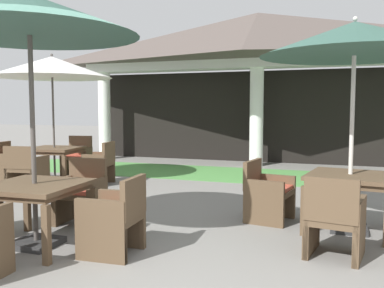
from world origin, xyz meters
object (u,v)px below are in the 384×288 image
patio_umbrella_mid_right (29,16)px  patio_chair_mid_right_east (115,218)px  patio_chair_near_foreground_south (334,220)px  patio_umbrella_mid_left (52,68)px  patio_table_near_foreground (350,181)px  patio_chair_mid_left_east (101,164)px  patio_table_mid_left (54,152)px  patio_umbrella_near_foreground (355,40)px  patio_chair_mid_left_north (77,157)px  patio_chair_near_foreground_west (267,193)px  patio_chair_mid_left_west (11,163)px  patio_table_mid_right (35,191)px  patio_chair_mid_left_south (26,170)px  patio_chair_mid_right_north (81,194)px

patio_umbrella_mid_right → patio_chair_mid_right_east: size_ratio=3.39×
patio_chair_near_foreground_south → patio_umbrella_mid_left: patio_umbrella_mid_left is taller
patio_table_near_foreground → patio_chair_near_foreground_south: (-0.17, -1.07, -0.24)m
patio_chair_mid_left_east → patio_chair_mid_right_east: size_ratio=1.04×
patio_table_mid_left → patio_chair_mid_right_east: (3.41, -3.48, -0.26)m
patio_umbrella_near_foreground → patio_umbrella_mid_left: 6.06m
patio_umbrella_mid_left → patio_chair_mid_left_east: patio_umbrella_mid_left is taller
patio_chair_near_foreground_south → patio_chair_mid_right_east: (-2.22, -0.67, -0.00)m
patio_chair_mid_left_north → patio_chair_near_foreground_west: bearing=144.0°
patio_table_near_foreground → patio_umbrella_mid_left: bearing=163.3°
patio_table_near_foreground → patio_chair_near_foreground_west: bearing=170.9°
patio_chair_mid_left_west → patio_chair_near_foreground_south: bearing=60.2°
patio_table_mid_right → patio_umbrella_mid_right: bearing=0.0°
patio_chair_near_foreground_south → patio_chair_mid_left_east: bearing=156.5°
patio_umbrella_mid_left → patio_umbrella_mid_right: 4.28m
patio_umbrella_mid_left → patio_chair_mid_left_south: size_ratio=3.06×
patio_umbrella_mid_left → patio_table_near_foreground: bearing=-16.7°
patio_umbrella_near_foreground → patio_table_mid_left: 6.30m
patio_chair_mid_right_east → patio_chair_near_foreground_west: bearing=-37.9°
patio_table_near_foreground → patio_umbrella_mid_left: (-5.80, 1.74, 1.75)m
patio_table_near_foreground → patio_table_mid_right: bearing=-152.1°
patio_chair_near_foreground_south → patio_table_mid_left: patio_chair_near_foreground_south is taller
patio_chair_near_foreground_south → patio_chair_mid_right_north: bearing=-175.5°
patio_umbrella_mid_right → patio_table_near_foreground: bearing=27.9°
patio_chair_near_foreground_west → patio_chair_mid_left_south: 4.62m
patio_table_mid_left → patio_chair_mid_left_east: size_ratio=1.30×
patio_umbrella_mid_left → patio_chair_mid_left_west: (-1.03, -0.14, -2.00)m
patio_chair_mid_right_north → patio_umbrella_mid_right: bearing=90.0°
patio_chair_mid_right_east → patio_umbrella_near_foreground: bearing=-57.2°
patio_umbrella_near_foreground → patio_umbrella_mid_right: 3.83m
patio_chair_near_foreground_west → patio_chair_mid_left_south: bearing=-87.6°
patio_chair_mid_right_east → patio_chair_mid_left_north: bearing=35.1°
patio_chair_near_foreground_south → patio_chair_mid_left_west: patio_chair_near_foreground_south is taller
patio_table_mid_right → patio_chair_mid_right_north: patio_chair_mid_right_north is taller
patio_chair_mid_left_north → patio_umbrella_near_foreground: bearing=147.1°
patio_table_mid_right → patio_umbrella_mid_right: patio_umbrella_mid_right is taller
patio_chair_mid_left_east → patio_chair_mid_left_west: size_ratio=1.04×
patio_table_mid_left → patio_umbrella_mid_left: 1.74m
patio_chair_near_foreground_south → patio_umbrella_mid_right: 3.94m
patio_table_mid_right → patio_chair_mid_right_east: bearing=3.2°
patio_chair_mid_right_east → patio_chair_mid_right_north: (-1.04, 0.93, 0.01)m
patio_chair_mid_right_east → patio_chair_mid_right_north: patio_chair_mid_right_north is taller
patio_chair_mid_left_east → patio_chair_mid_right_east: 4.34m
patio_table_near_foreground → patio_table_mid_left: size_ratio=1.00×
patio_table_mid_left → patio_chair_mid_left_west: bearing=-172.0°
patio_chair_near_foreground_west → patio_umbrella_mid_left: 5.37m
patio_umbrella_mid_left → patio_chair_mid_right_east: patio_umbrella_mid_left is taller
patio_table_near_foreground → patio_chair_near_foreground_south: 1.11m
patio_chair_mid_left_west → patio_chair_mid_right_east: same height
patio_table_mid_left → patio_chair_mid_left_west: size_ratio=1.35×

